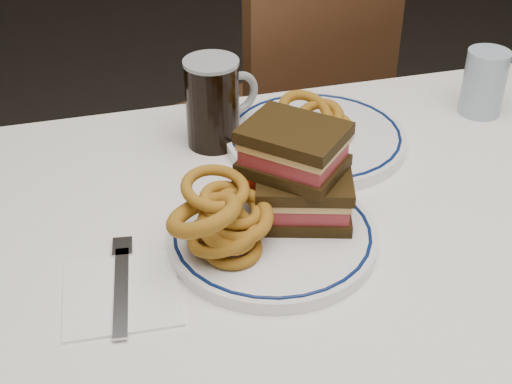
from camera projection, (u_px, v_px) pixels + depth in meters
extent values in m
cube|color=white|center=(315.00, 243.00, 0.99)|extent=(1.26, 0.86, 0.03)
cylinder|color=#4A2D17|center=(486.00, 245.00, 1.59)|extent=(0.06, 0.06, 0.71)
cube|color=white|center=(240.00, 144.00, 1.38)|extent=(1.26, 0.01, 0.17)
cube|color=#4A2D17|center=(272.00, 126.00, 1.86)|extent=(0.56, 0.56, 0.04)
cylinder|color=#4A2D17|center=(282.00, 150.00, 2.20)|extent=(0.04, 0.04, 0.42)
cylinder|color=#4A2D17|center=(365.00, 207.00, 1.95)|extent=(0.04, 0.04, 0.42)
cylinder|color=#4A2D17|center=(179.00, 190.00, 2.02)|extent=(0.04, 0.04, 0.42)
cylinder|color=#4A2D17|center=(256.00, 258.00, 1.77)|extent=(0.04, 0.04, 0.42)
cube|color=#4A2D17|center=(326.00, 59.00, 1.58)|extent=(0.42, 0.18, 0.47)
cylinder|color=white|center=(272.00, 237.00, 0.96)|extent=(0.28, 0.28, 0.02)
torus|color=#0A1B4F|center=(272.00, 231.00, 0.95)|extent=(0.27, 0.27, 0.01)
cube|color=black|center=(303.00, 211.00, 0.98)|extent=(0.15, 0.13, 0.02)
cube|color=#AD3432|center=(303.00, 199.00, 0.97)|extent=(0.14, 0.12, 0.02)
cube|color=#DBAE62|center=(304.00, 189.00, 0.96)|extent=(0.14, 0.13, 0.01)
cube|color=black|center=(304.00, 181.00, 0.95)|extent=(0.15, 0.13, 0.02)
cube|color=black|center=(293.00, 165.00, 0.95)|extent=(0.16, 0.16, 0.02)
cube|color=#AD3432|center=(294.00, 153.00, 0.94)|extent=(0.15, 0.15, 0.02)
cube|color=#DBAE62|center=(294.00, 142.00, 0.93)|extent=(0.15, 0.15, 0.01)
cube|color=black|center=(294.00, 133.00, 0.92)|extent=(0.16, 0.16, 0.02)
torus|color=brown|center=(232.00, 247.00, 0.91)|extent=(0.08, 0.08, 0.03)
torus|color=brown|center=(217.00, 225.00, 0.93)|extent=(0.09, 0.08, 0.06)
torus|color=brown|center=(223.00, 234.00, 0.90)|extent=(0.10, 0.10, 0.05)
torus|color=brown|center=(227.00, 228.00, 0.89)|extent=(0.09, 0.08, 0.07)
torus|color=brown|center=(239.00, 216.00, 0.90)|extent=(0.09, 0.09, 0.04)
torus|color=brown|center=(231.00, 205.00, 0.91)|extent=(0.09, 0.09, 0.05)
torus|color=brown|center=(204.00, 215.00, 0.87)|extent=(0.11, 0.10, 0.07)
torus|color=brown|center=(215.00, 188.00, 0.90)|extent=(0.09, 0.09, 0.03)
cylinder|color=white|center=(255.00, 195.00, 0.99)|extent=(0.06, 0.06, 0.03)
cylinder|color=#8A1302|center=(255.00, 189.00, 0.99)|extent=(0.05, 0.05, 0.01)
cylinder|color=black|center=(212.00, 104.00, 1.14)|extent=(0.09, 0.09, 0.14)
cylinder|color=#8D939A|center=(211.00, 62.00, 1.10)|extent=(0.09, 0.09, 0.01)
torus|color=#8D939A|center=(238.00, 93.00, 1.16)|extent=(0.08, 0.04, 0.08)
cylinder|color=#97AFC3|center=(484.00, 83.00, 1.24)|extent=(0.07, 0.07, 0.12)
cylinder|color=white|center=(315.00, 139.00, 1.17)|extent=(0.30, 0.30, 0.02)
torus|color=#0A1B4F|center=(315.00, 133.00, 1.17)|extent=(0.28, 0.28, 0.01)
torus|color=brown|center=(329.00, 131.00, 1.16)|extent=(0.09, 0.08, 0.06)
torus|color=brown|center=(319.00, 118.00, 1.17)|extent=(0.09, 0.08, 0.06)
torus|color=brown|center=(305.00, 111.00, 1.17)|extent=(0.10, 0.09, 0.06)
cube|color=white|center=(122.00, 293.00, 0.88)|extent=(0.15, 0.15, 0.00)
cube|color=#B1B1B5|center=(121.00, 291.00, 0.88)|extent=(0.04, 0.16, 0.00)
cube|color=#B1B1B5|center=(122.00, 247.00, 0.95)|extent=(0.03, 0.04, 0.00)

